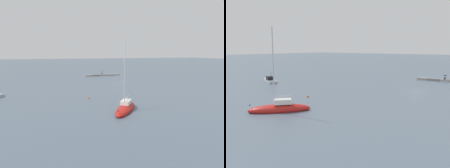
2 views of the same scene
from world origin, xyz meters
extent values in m
plane|color=slate|center=(0.00, 0.00, 0.00)|extent=(500.00, 500.00, 0.00)
cube|color=gray|center=(-6.00, -19.39, 0.29)|extent=(2.90, 1.52, 0.58)
cube|color=gray|center=(-3.00, -19.39, 0.29)|extent=(2.90, 1.52, 0.58)
cube|color=gray|center=(0.00, -19.39, 0.29)|extent=(2.90, 1.52, 0.58)
cube|color=slate|center=(3.00, -19.39, 0.29)|extent=(2.90, 1.52, 0.58)
cube|color=gray|center=(6.00, -19.39, 0.29)|extent=(2.90, 1.52, 0.58)
cube|color=#1E2333|center=(0.39, -19.06, 0.66)|extent=(0.43, 0.48, 0.16)
cube|color=navy|center=(0.33, -19.34, 0.84)|extent=(0.44, 0.29, 0.52)
sphere|color=tan|center=(0.33, -19.34, 1.20)|extent=(0.22, 0.22, 0.22)
cylinder|color=black|center=(0.33, -19.44, 1.10)|extent=(0.02, 0.02, 1.05)
cone|color=black|center=(0.33, -19.44, 1.68)|extent=(1.11, 1.11, 0.19)
sphere|color=black|center=(0.33, -19.44, 1.80)|extent=(0.05, 0.05, 0.05)
ellipsoid|color=red|center=(8.24, 27.64, 0.30)|extent=(7.08, 8.27, 1.46)
cube|color=silver|center=(7.98, 27.30, 1.37)|extent=(2.60, 2.78, 0.67)
cylinder|color=silver|center=(8.65, 28.19, 6.28)|extent=(0.15, 0.15, 10.50)
cylinder|color=silver|center=(7.75, 27.00, 2.13)|extent=(1.88, 2.45, 0.11)
sphere|color=black|center=(10.60, 30.77, 1.10)|extent=(0.19, 0.19, 0.19)
sphere|color=#EA5914|center=(12.72, 17.64, 0.08)|extent=(0.45, 0.45, 0.45)
camera|label=1|loc=(19.31, 55.28, 9.74)|focal=28.97mm
camera|label=2|loc=(-20.73, 51.24, 8.92)|focal=43.37mm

